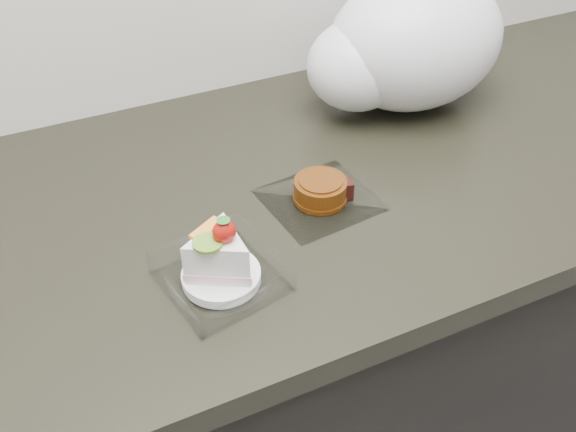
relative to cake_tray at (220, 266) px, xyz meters
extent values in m
cube|color=black|center=(0.06, 0.16, -0.50)|extent=(2.00, 0.60, 0.86)
cube|color=black|center=(0.06, 0.16, -0.05)|extent=(2.04, 0.64, 0.04)
cube|color=white|center=(0.00, 0.00, -0.03)|extent=(0.16, 0.16, 0.00)
cylinder|color=white|center=(0.00, 0.00, -0.02)|extent=(0.10, 0.10, 0.01)
ellipsoid|color=red|center=(0.01, -0.01, 0.06)|extent=(0.03, 0.02, 0.03)
cone|color=#2D7223|center=(0.01, -0.01, 0.07)|extent=(0.02, 0.02, 0.01)
cylinder|color=#7CAC32|center=(-0.01, -0.01, 0.05)|extent=(0.04, 0.04, 0.00)
cube|color=orange|center=(-0.01, 0.02, 0.05)|extent=(0.05, 0.04, 0.00)
cube|color=white|center=(0.19, 0.10, -0.03)|extent=(0.17, 0.16, 0.00)
cylinder|color=#632D0B|center=(0.19, 0.10, -0.01)|extent=(0.09, 0.09, 0.03)
cylinder|color=#632D0B|center=(0.19, 0.10, -0.02)|extent=(0.10, 0.10, 0.01)
cylinder|color=#632D0B|center=(0.19, 0.10, 0.01)|extent=(0.08, 0.08, 0.00)
cube|color=black|center=(0.22, 0.08, -0.01)|extent=(0.02, 0.02, 0.03)
ellipsoid|color=silver|center=(0.46, 0.28, 0.09)|extent=(0.34, 0.28, 0.23)
ellipsoid|color=silver|center=(0.35, 0.29, 0.06)|extent=(0.20, 0.18, 0.15)
camera|label=1|loc=(-0.16, -0.54, 0.54)|focal=40.00mm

